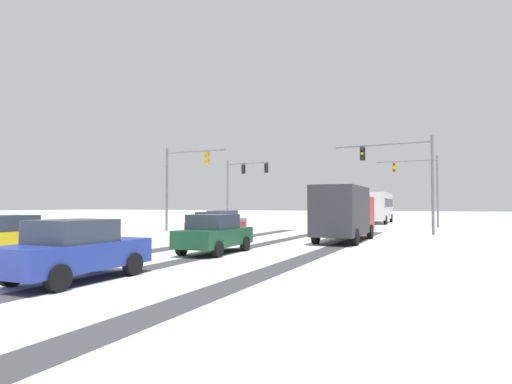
{
  "coord_description": "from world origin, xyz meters",
  "views": [
    {
      "loc": [
        10.57,
        -4.09,
        1.99
      ],
      "look_at": [
        0.0,
        19.0,
        2.8
      ],
      "focal_mm": 29.7,
      "sensor_mm": 36.0,
      "label": 1
    }
  ],
  "objects_px": {
    "box_truck_delivery": "(345,212)",
    "car_red_second": "(216,226)",
    "traffic_signal_near_left": "(182,174)",
    "car_yellow_cab_fourth": "(8,236)",
    "car_blue_fifth": "(75,250)",
    "traffic_signal_far_left": "(241,179)",
    "bus_oncoming": "(378,205)",
    "car_dark_green_third": "(214,234)",
    "traffic_signal_near_right": "(403,168)",
    "car_grey_lead": "(223,221)",
    "traffic_signal_far_right": "(420,179)"
  },
  "relations": [
    {
      "from": "box_truck_delivery",
      "to": "car_red_second",
      "type": "bearing_deg",
      "value": -162.77
    },
    {
      "from": "traffic_signal_far_left",
      "to": "car_dark_green_third",
      "type": "bearing_deg",
      "value": -66.07
    },
    {
      "from": "traffic_signal_far_left",
      "to": "car_grey_lead",
      "type": "relative_size",
      "value": 1.55
    },
    {
      "from": "car_dark_green_third",
      "to": "car_yellow_cab_fourth",
      "type": "xyz_separation_m",
      "value": [
        -6.51,
        -4.53,
        0.0
      ]
    },
    {
      "from": "traffic_signal_far_left",
      "to": "bus_oncoming",
      "type": "relative_size",
      "value": 0.59
    },
    {
      "from": "traffic_signal_near_right",
      "to": "box_truck_delivery",
      "type": "bearing_deg",
      "value": -114.04
    },
    {
      "from": "traffic_signal_far_left",
      "to": "box_truck_delivery",
      "type": "height_order",
      "value": "traffic_signal_far_left"
    },
    {
      "from": "traffic_signal_far_left",
      "to": "car_blue_fifth",
      "type": "relative_size",
      "value": 1.58
    },
    {
      "from": "car_grey_lead",
      "to": "car_dark_green_third",
      "type": "relative_size",
      "value": 1.01
    },
    {
      "from": "traffic_signal_near_right",
      "to": "car_grey_lead",
      "type": "bearing_deg",
      "value": -172.17
    },
    {
      "from": "traffic_signal_far_right",
      "to": "car_dark_green_third",
      "type": "bearing_deg",
      "value": -104.13
    },
    {
      "from": "car_red_second",
      "to": "box_truck_delivery",
      "type": "height_order",
      "value": "box_truck_delivery"
    },
    {
      "from": "traffic_signal_near_right",
      "to": "bus_oncoming",
      "type": "bearing_deg",
      "value": 103.17
    },
    {
      "from": "car_yellow_cab_fourth",
      "to": "traffic_signal_near_left",
      "type": "bearing_deg",
      "value": 101.43
    },
    {
      "from": "car_grey_lead",
      "to": "car_red_second",
      "type": "xyz_separation_m",
      "value": [
        3.01,
        -6.22,
        0.0
      ]
    },
    {
      "from": "car_red_second",
      "to": "car_dark_green_third",
      "type": "height_order",
      "value": "same"
    },
    {
      "from": "car_red_second",
      "to": "traffic_signal_near_left",
      "type": "bearing_deg",
      "value": 137.74
    },
    {
      "from": "traffic_signal_near_left",
      "to": "car_yellow_cab_fourth",
      "type": "bearing_deg",
      "value": -78.57
    },
    {
      "from": "car_grey_lead",
      "to": "box_truck_delivery",
      "type": "height_order",
      "value": "box_truck_delivery"
    },
    {
      "from": "traffic_signal_far_left",
      "to": "car_yellow_cab_fourth",
      "type": "xyz_separation_m",
      "value": [
        3.16,
        -26.31,
        -3.77
      ]
    },
    {
      "from": "traffic_signal_near_right",
      "to": "car_red_second",
      "type": "xyz_separation_m",
      "value": [
        -9.57,
        -7.95,
        -3.64
      ]
    },
    {
      "from": "traffic_signal_near_left",
      "to": "traffic_signal_far_left",
      "type": "xyz_separation_m",
      "value": [
        0.16,
        9.89,
        0.2
      ]
    },
    {
      "from": "car_yellow_cab_fourth",
      "to": "traffic_signal_far_right",
      "type": "bearing_deg",
      "value": 66.83
    },
    {
      "from": "traffic_signal_far_left",
      "to": "car_dark_green_third",
      "type": "height_order",
      "value": "traffic_signal_far_left"
    },
    {
      "from": "traffic_signal_far_left",
      "to": "traffic_signal_near_right",
      "type": "xyz_separation_m",
      "value": [
        15.85,
        -7.8,
        -0.13
      ]
    },
    {
      "from": "car_dark_green_third",
      "to": "bus_oncoming",
      "type": "xyz_separation_m",
      "value": [
        1.53,
        33.89,
        1.18
      ]
    },
    {
      "from": "traffic_signal_near_left",
      "to": "car_grey_lead",
      "type": "xyz_separation_m",
      "value": [
        3.43,
        0.37,
        -3.56
      ]
    },
    {
      "from": "car_grey_lead",
      "to": "box_truck_delivery",
      "type": "distance_m",
      "value": 10.82
    },
    {
      "from": "traffic_signal_near_left",
      "to": "traffic_signal_far_right",
      "type": "bearing_deg",
      "value": 40.65
    },
    {
      "from": "traffic_signal_far_right",
      "to": "bus_oncoming",
      "type": "xyz_separation_m",
      "value": [
        -5.0,
        7.97,
        -2.39
      ]
    },
    {
      "from": "traffic_signal_near_right",
      "to": "car_red_second",
      "type": "bearing_deg",
      "value": -140.26
    },
    {
      "from": "traffic_signal_far_left",
      "to": "bus_oncoming",
      "type": "xyz_separation_m",
      "value": [
        11.19,
        12.11,
        -2.59
      ]
    },
    {
      "from": "traffic_signal_far_right",
      "to": "car_dark_green_third",
      "type": "height_order",
      "value": "traffic_signal_far_right"
    },
    {
      "from": "car_grey_lead",
      "to": "car_red_second",
      "type": "distance_m",
      "value": 6.91
    },
    {
      "from": "car_grey_lead",
      "to": "car_yellow_cab_fourth",
      "type": "xyz_separation_m",
      "value": [
        -0.11,
        -16.78,
        0.0
      ]
    },
    {
      "from": "traffic_signal_near_right",
      "to": "car_blue_fifth",
      "type": "distance_m",
      "value": 22.32
    },
    {
      "from": "traffic_signal_far_right",
      "to": "car_blue_fifth",
      "type": "bearing_deg",
      "value": -101.31
    },
    {
      "from": "car_yellow_cab_fourth",
      "to": "car_blue_fifth",
      "type": "xyz_separation_m",
      "value": [
        6.42,
        -2.6,
        0.0
      ]
    },
    {
      "from": "box_truck_delivery",
      "to": "bus_oncoming",
      "type": "bearing_deg",
      "value": 94.62
    },
    {
      "from": "traffic_signal_near_left",
      "to": "traffic_signal_near_right",
      "type": "height_order",
      "value": "same"
    },
    {
      "from": "car_dark_green_third",
      "to": "car_blue_fifth",
      "type": "xyz_separation_m",
      "value": [
        -0.08,
        -7.13,
        0.0
      ]
    },
    {
      "from": "traffic_signal_near_right",
      "to": "traffic_signal_far_right",
      "type": "distance_m",
      "value": 11.95
    },
    {
      "from": "traffic_signal_near_right",
      "to": "car_blue_fifth",
      "type": "xyz_separation_m",
      "value": [
        -6.27,
        -21.11,
        -3.64
      ]
    },
    {
      "from": "car_red_second",
      "to": "box_truck_delivery",
      "type": "relative_size",
      "value": 0.55
    },
    {
      "from": "car_red_second",
      "to": "bus_oncoming",
      "type": "relative_size",
      "value": 0.37
    },
    {
      "from": "traffic_signal_far_left",
      "to": "car_yellow_cab_fourth",
      "type": "distance_m",
      "value": 26.77
    },
    {
      "from": "traffic_signal_near_left",
      "to": "car_dark_green_third",
      "type": "distance_m",
      "value": 15.83
    },
    {
      "from": "traffic_signal_far_left",
      "to": "car_dark_green_third",
      "type": "distance_m",
      "value": 24.13
    },
    {
      "from": "car_yellow_cab_fourth",
      "to": "box_truck_delivery",
      "type": "xyz_separation_m",
      "value": [
        10.11,
        12.73,
        0.82
      ]
    },
    {
      "from": "traffic_signal_far_left",
      "to": "traffic_signal_far_right",
      "type": "height_order",
      "value": "same"
    }
  ]
}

